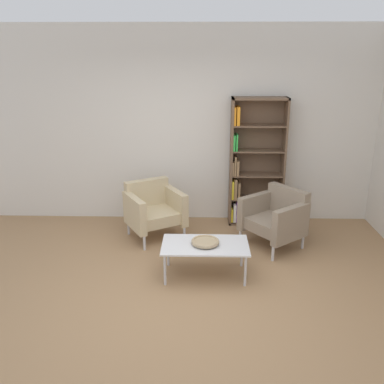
# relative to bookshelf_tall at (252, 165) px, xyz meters

# --- Properties ---
(ground_plane) EXTENTS (8.32, 8.32, 0.00)m
(ground_plane) POSITION_rel_bookshelf_tall_xyz_m (-0.97, -2.25, -0.91)
(ground_plane) COLOR #9E7751
(plaster_back_panel) EXTENTS (6.40, 0.12, 2.90)m
(plaster_back_panel) POSITION_rel_bookshelf_tall_xyz_m (-0.97, 0.21, 0.54)
(plaster_back_panel) COLOR silver
(plaster_back_panel) RESTS_ON ground_plane
(bookshelf_tall) EXTENTS (0.80, 0.30, 1.90)m
(bookshelf_tall) POSITION_rel_bookshelf_tall_xyz_m (0.00, 0.00, 0.00)
(bookshelf_tall) COLOR brown
(bookshelf_tall) RESTS_ON ground_plane
(coffee_table_low) EXTENTS (1.00, 0.56, 0.40)m
(coffee_table_low) POSITION_rel_bookshelf_tall_xyz_m (-0.70, -1.67, -0.54)
(coffee_table_low) COLOR silver
(coffee_table_low) RESTS_ON ground_plane
(decorative_bowl) EXTENTS (0.32, 0.32, 0.05)m
(decorative_bowl) POSITION_rel_bookshelf_tall_xyz_m (-0.70, -1.67, -0.48)
(decorative_bowl) COLOR tan
(decorative_bowl) RESTS_ON coffee_table_low
(armchair_near_window) EXTENTS (0.94, 0.95, 0.78)m
(armchair_near_window) POSITION_rel_bookshelf_tall_xyz_m (0.25, -0.83, -0.50)
(armchair_near_window) COLOR gray
(armchair_near_window) RESTS_ON ground_plane
(armchair_spare_guest) EXTENTS (0.94, 0.91, 0.78)m
(armchair_spare_guest) POSITION_rel_bookshelf_tall_xyz_m (-1.43, -0.57, -0.50)
(armchair_spare_guest) COLOR #C6B289
(armchair_spare_guest) RESTS_ON ground_plane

